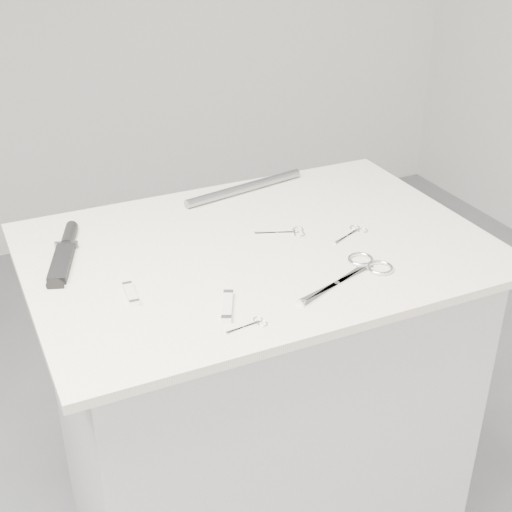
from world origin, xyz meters
name	(u,v)px	position (x,y,z in m)	size (l,w,h in m)	color
plinth	(259,411)	(0.00, 0.00, 0.45)	(0.90, 0.60, 0.90)	#BABAB7
display_board	(259,250)	(0.00, 0.00, 0.91)	(1.00, 0.70, 0.02)	beige
large_shears	(359,271)	(0.14, -0.19, 0.92)	(0.25, 0.14, 0.01)	white
embroidery_scissors_a	(353,232)	(0.22, -0.03, 0.92)	(0.10, 0.07, 0.00)	white
embroidery_scissors_b	(289,232)	(0.09, 0.03, 0.92)	(0.11, 0.07, 0.00)	white
tiny_scissors	(251,325)	(-0.14, -0.27, 0.92)	(0.08, 0.04, 0.00)	white
sheathed_knife	(65,250)	(-0.39, 0.14, 0.93)	(0.12, 0.25, 0.03)	black
pocket_knife_a	(227,306)	(-0.16, -0.20, 0.93)	(0.06, 0.10, 0.01)	beige
pocket_knife_b	(131,294)	(-0.31, -0.08, 0.93)	(0.02, 0.08, 0.01)	beige
metal_rail	(244,188)	(0.09, 0.28, 0.93)	(0.02, 0.02, 0.34)	gray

